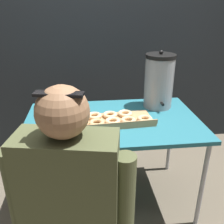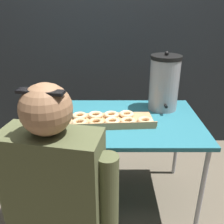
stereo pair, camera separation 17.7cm
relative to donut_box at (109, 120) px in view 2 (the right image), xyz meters
The scene contains 7 objects.
ground_plane 0.75m from the donut_box, 59.91° to the left, with size 12.00×12.00×0.00m, color brown.
back_wall 1.18m from the donut_box, 88.59° to the left, with size 6.00×0.11×2.60m.
folding_table 0.09m from the donut_box, 59.91° to the left, with size 1.25×0.76×0.73m.
donut_box is the anchor object (origin of this frame).
coffee_urn 0.52m from the donut_box, 31.51° to the left, with size 0.23×0.26×0.45m.
cell_phone 0.42m from the donut_box, behind, with size 0.10×0.15×0.01m.
person_seated 0.71m from the donut_box, 111.91° to the right, with size 0.60×0.32×1.22m.
Camera 2 is at (-0.01, -1.62, 1.51)m, focal length 40.00 mm.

